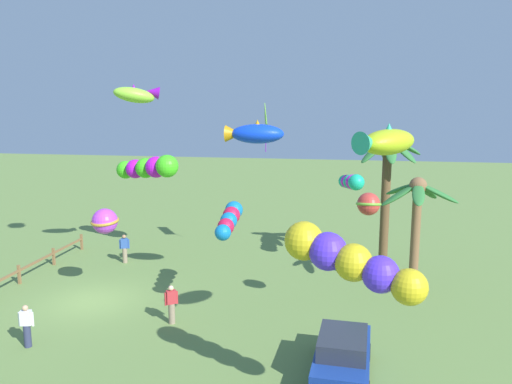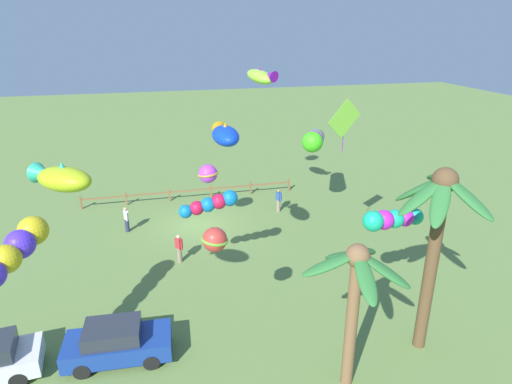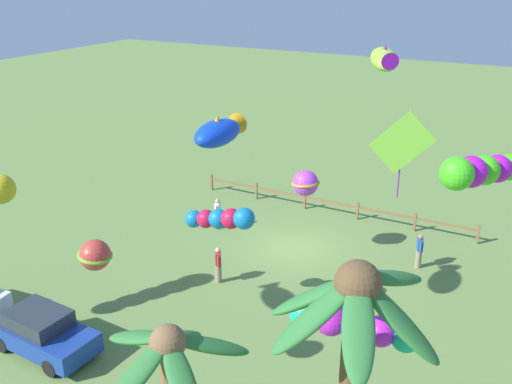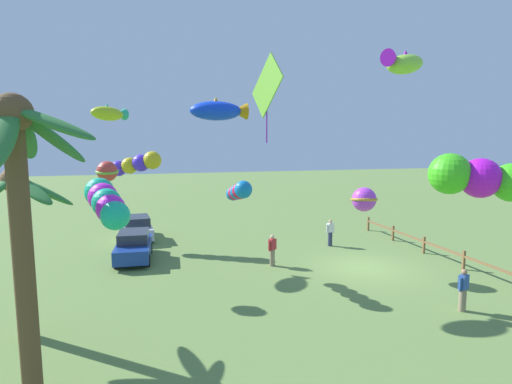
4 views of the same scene
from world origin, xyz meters
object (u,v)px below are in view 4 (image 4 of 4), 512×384
(kite_tube_7, at_px, (238,192))
(spectator_2, at_px, (272,250))
(kite_fish_4, at_px, (403,63))
(kite_ball_9, at_px, (107,171))
(kite_fish_3, at_px, (219,111))
(spectator_1, at_px, (463,290))
(kite_fish_2, at_px, (109,113))
(palm_tree_0, at_px, (18,179))
(kite_tube_1, at_px, (133,165))
(kite_tube_6, at_px, (504,181))
(kite_ball_8, at_px, (364,199))
(kite_tube_0, at_px, (106,201))
(spectator_0, at_px, (330,233))
(kite_diamond_10, at_px, (267,87))
(parked_car_0, at_px, (134,246))
(parked_car_1, at_px, (137,228))
(palm_tree_1, at_px, (17,212))

(kite_tube_7, bearing_deg, spectator_2, -53.90)
(kite_fish_4, relative_size, kite_ball_9, 2.40)
(kite_fish_3, bearing_deg, spectator_1, -121.13)
(kite_fish_2, xyz_separation_m, kite_fish_3, (-5.71, -4.76, -0.15))
(palm_tree_0, relative_size, kite_tube_1, 2.08)
(kite_tube_6, bearing_deg, kite_fish_3, 46.81)
(kite_ball_8, bearing_deg, kite_tube_7, 83.38)
(kite_ball_9, bearing_deg, kite_fish_3, -105.04)
(kite_tube_0, distance_m, kite_tube_6, 11.52)
(spectator_1, distance_m, kite_fish_4, 8.67)
(spectator_0, height_order, kite_fish_2, kite_fish_2)
(kite_tube_1, xyz_separation_m, kite_fish_2, (-2.12, 0.98, 2.81))
(kite_tube_1, bearing_deg, kite_diamond_10, -162.72)
(parked_car_0, bearing_deg, spectator_2, -112.87)
(kite_ball_9, relative_size, kite_diamond_10, 0.40)
(spectator_1, height_order, kite_ball_9, kite_ball_9)
(spectator_2, xyz_separation_m, kite_diamond_10, (-7.68, 2.58, 6.97))
(parked_car_1, xyz_separation_m, kite_tube_0, (-15.33, 0.28, 3.97))
(parked_car_1, height_order, kite_ball_9, kite_ball_9)
(parked_car_0, xyz_separation_m, kite_ball_9, (-3.70, 0.81, 4.23))
(spectator_2, xyz_separation_m, kite_tube_0, (-7.93, 6.98, 3.91))
(spectator_0, distance_m, spectator_1, 9.83)
(palm_tree_1, relative_size, kite_tube_6, 1.26)
(spectator_1, xyz_separation_m, kite_ball_9, (6.16, 12.74, 4.17))
(spectator_0, height_order, kite_tube_6, kite_tube_6)
(kite_diamond_10, bearing_deg, kite_tube_0, 93.19)
(kite_ball_8, bearing_deg, palm_tree_0, 117.04)
(kite_ball_9, distance_m, kite_diamond_10, 8.91)
(palm_tree_0, xyz_separation_m, kite_fish_4, (3.26, -12.18, 3.71))
(kite_tube_6, bearing_deg, parked_car_0, 43.27)
(kite_fish_4, height_order, kite_diamond_10, kite_fish_4)
(palm_tree_1, relative_size, kite_diamond_10, 2.18)
(kite_ball_8, bearing_deg, palm_tree_1, 101.80)
(kite_fish_2, distance_m, kite_diamond_10, 12.43)
(spectator_2, bearing_deg, kite_fish_3, 125.06)
(parked_car_1, xyz_separation_m, spectator_2, (-7.40, -6.70, 0.06))
(kite_tube_1, relative_size, kite_ball_9, 3.54)
(palm_tree_1, height_order, spectator_0, palm_tree_1)
(kite_diamond_10, bearing_deg, kite_tube_1, 17.28)
(palm_tree_1, distance_m, kite_tube_7, 8.58)
(kite_fish_3, distance_m, kite_ball_9, 5.37)
(spectator_1, height_order, kite_fish_4, kite_fish_4)
(kite_fish_2, bearing_deg, spectator_0, -93.91)
(spectator_1, bearing_deg, kite_tube_1, 43.11)
(kite_fish_2, relative_size, kite_fish_4, 0.92)
(palm_tree_1, distance_m, parked_car_1, 13.25)
(parked_car_0, relative_size, spectator_1, 2.51)
(palm_tree_1, relative_size, kite_tube_7, 1.96)
(parked_car_0, xyz_separation_m, kite_tube_1, (2.90, 0.01, 4.08))
(palm_tree_1, bearing_deg, kite_ball_9, -29.09)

